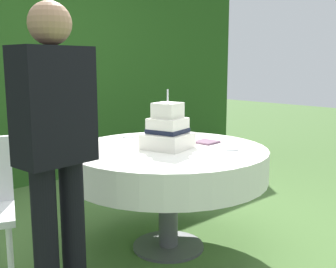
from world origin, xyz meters
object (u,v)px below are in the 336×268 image
(wedding_cake, at_px, (168,131))
(serving_plate_far, at_px, (231,149))
(serving_plate_near, at_px, (129,136))
(napkin_stack, at_px, (206,142))
(cake_table, at_px, (168,164))
(standing_person, at_px, (56,147))

(wedding_cake, height_order, serving_plate_far, wedding_cake)
(serving_plate_near, xyz_separation_m, napkin_stack, (0.28, -0.58, 0.00))
(serving_plate_near, height_order, serving_plate_far, same)
(napkin_stack, bearing_deg, cake_table, 170.08)
(cake_table, bearing_deg, serving_plate_near, 83.95)
(cake_table, distance_m, serving_plate_far, 0.45)
(serving_plate_near, bearing_deg, cake_table, -96.05)
(wedding_cake, relative_size, standing_person, 0.26)
(serving_plate_near, bearing_deg, wedding_cake, -97.18)
(serving_plate_far, distance_m, standing_person, 1.29)
(wedding_cake, bearing_deg, serving_plate_far, -48.89)
(wedding_cake, distance_m, napkin_stack, 0.37)
(cake_table, xyz_separation_m, napkin_stack, (0.33, -0.06, 0.12))
(cake_table, height_order, serving_plate_near, serving_plate_near)
(cake_table, relative_size, serving_plate_far, 13.22)
(standing_person, bearing_deg, napkin_stack, 9.70)
(serving_plate_near, relative_size, napkin_stack, 0.70)
(serving_plate_far, xyz_separation_m, standing_person, (-1.28, 0.05, 0.19))
(cake_table, distance_m, standing_person, 1.08)
(serving_plate_far, height_order, standing_person, standing_person)
(serving_plate_near, xyz_separation_m, standing_person, (-1.05, -0.81, 0.19))
(napkin_stack, bearing_deg, standing_person, -170.30)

